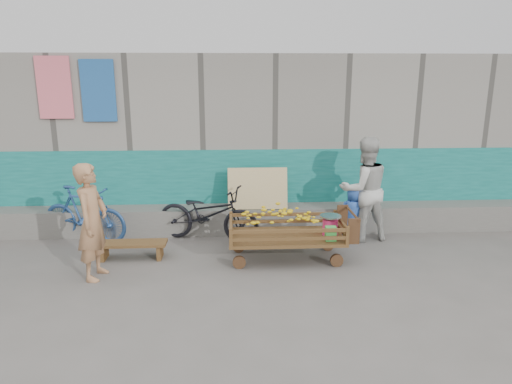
{
  "coord_description": "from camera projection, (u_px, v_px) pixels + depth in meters",
  "views": [
    {
      "loc": [
        -0.11,
        -5.2,
        2.64
      ],
      "look_at": [
        0.22,
        1.2,
        1.0
      ],
      "focal_mm": 32.0,
      "sensor_mm": 36.0,
      "label": 1
    }
  ],
  "objects": [
    {
      "name": "ground",
      "position": [
        243.0,
        293.0,
        5.69
      ],
      "size": [
        80.0,
        80.0,
        0.0
      ],
      "primitive_type": "plane",
      "color": "#5C5853",
      "rests_on": "ground"
    },
    {
      "name": "building_wall",
      "position": [
        238.0,
        135.0,
        9.25
      ],
      "size": [
        12.0,
        3.5,
        3.0
      ],
      "color": "gray",
      "rests_on": "ground"
    },
    {
      "name": "banana_cart",
      "position": [
        284.0,
        225.0,
        6.63
      ],
      "size": [
        1.82,
        0.83,
        0.78
      ],
      "color": "#573517",
      "rests_on": "ground"
    },
    {
      "name": "bench",
      "position": [
        132.0,
        246.0,
        6.74
      ],
      "size": [
        1.02,
        0.31,
        0.26
      ],
      "color": "#573517",
      "rests_on": "ground"
    },
    {
      "name": "vendor_man",
      "position": [
        92.0,
        222.0,
        5.97
      ],
      "size": [
        0.45,
        0.61,
        1.56
      ],
      "primitive_type": "imported",
      "rotation": [
        0.0,
        0.0,
        1.44
      ],
      "color": "#AC7950",
      "rests_on": "ground"
    },
    {
      "name": "woman",
      "position": [
        364.0,
        189.0,
        7.39
      ],
      "size": [
        0.93,
        0.78,
        1.71
      ],
      "primitive_type": "imported",
      "rotation": [
        0.0,
        0.0,
        3.32
      ],
      "color": "silver",
      "rests_on": "ground"
    },
    {
      "name": "child",
      "position": [
        353.0,
        213.0,
        7.42
      ],
      "size": [
        0.47,
        0.33,
        0.93
      ],
      "primitive_type": "imported",
      "rotation": [
        0.0,
        0.0,
        3.07
      ],
      "color": "blue",
      "rests_on": "ground"
    },
    {
      "name": "bicycle_dark",
      "position": [
        208.0,
        214.0,
        7.41
      ],
      "size": [
        1.84,
        1.15,
        0.91
      ],
      "primitive_type": "imported",
      "rotation": [
        0.0,
        0.0,
        1.23
      ],
      "color": "black",
      "rests_on": "ground"
    },
    {
      "name": "bicycle_blue",
      "position": [
        84.0,
        214.0,
        7.42
      ],
      "size": [
        1.58,
        0.9,
        0.92
      ],
      "primitive_type": "imported",
      "rotation": [
        0.0,
        0.0,
        1.24
      ],
      "color": "#274B83",
      "rests_on": "ground"
    }
  ]
}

